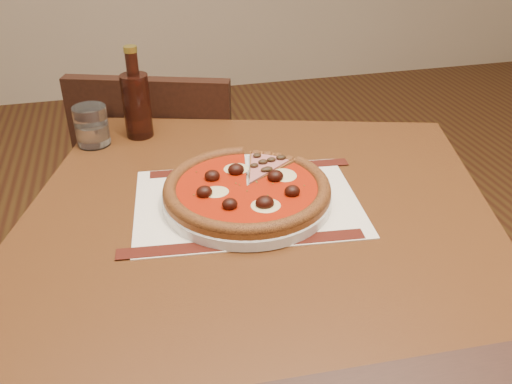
% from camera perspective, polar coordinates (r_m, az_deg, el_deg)
% --- Properties ---
extents(table, '(0.99, 0.99, 0.75)m').
position_cam_1_polar(table, '(0.98, 0.29, -7.20)').
color(table, '#563214').
rests_on(table, ground).
extents(chair_far, '(0.50, 0.50, 0.84)m').
position_cam_1_polar(chair_far, '(1.54, -9.31, 0.16)').
color(chair_far, black).
rests_on(chair_far, ground).
extents(placemat, '(0.42, 0.32, 0.00)m').
position_cam_1_polar(placemat, '(0.95, -0.94, -1.08)').
color(placemat, white).
rests_on(placemat, table).
extents(plate, '(0.29, 0.29, 0.02)m').
position_cam_1_polar(plate, '(0.94, -0.95, -0.57)').
color(plate, white).
rests_on(plate, placemat).
extents(pizza, '(0.29, 0.29, 0.04)m').
position_cam_1_polar(pizza, '(0.93, -0.97, 0.46)').
color(pizza, brown).
rests_on(pizza, plate).
extents(ham_slice, '(0.11, 0.13, 0.02)m').
position_cam_1_polar(ham_slice, '(1.01, 1.40, 2.75)').
color(ham_slice, brown).
rests_on(ham_slice, plate).
extents(water_glass, '(0.09, 0.09, 0.08)m').
position_cam_1_polar(water_glass, '(1.19, -16.92, 6.68)').
color(water_glass, white).
rests_on(water_glass, table).
extents(bottle, '(0.06, 0.06, 0.20)m').
position_cam_1_polar(bottle, '(1.20, -12.47, 9.21)').
color(bottle, '#35130D').
rests_on(bottle, table).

